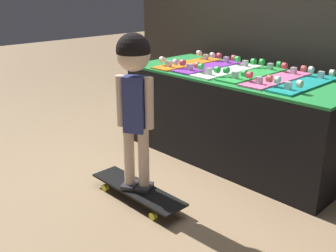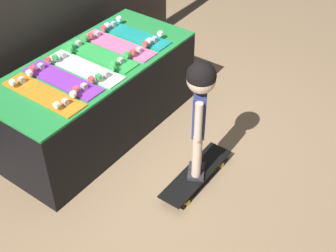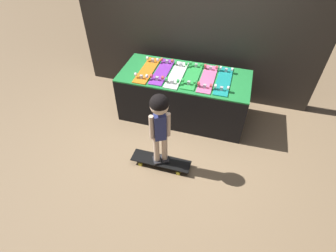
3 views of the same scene
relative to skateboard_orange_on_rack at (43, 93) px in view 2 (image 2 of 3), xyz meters
name	(u,v)px [view 2 (image 2 of 3)]	position (x,y,z in m)	size (l,w,h in m)	color
ground_plane	(140,149)	(0.56, -0.46, -0.75)	(16.00, 16.00, 0.00)	#9E7F5B
display_rack	(96,97)	(0.56, 0.03, -0.38)	(1.90, 0.84, 0.73)	black
skateboard_orange_on_rack	(43,93)	(0.00, 0.00, 0.00)	(0.20, 0.74, 0.09)	orange
skateboard_purple_on_rack	(62,79)	(0.22, 0.03, 0.00)	(0.20, 0.74, 0.09)	purple
skateboard_white_on_rack	(84,67)	(0.45, 0.00, 0.00)	(0.20, 0.74, 0.09)	white
skateboard_green_on_rack	(99,54)	(0.67, 0.04, 0.00)	(0.20, 0.74, 0.09)	green
skateboard_pink_on_rack	(118,44)	(0.90, 0.03, 0.00)	(0.20, 0.74, 0.09)	pink
skateboard_teal_on_rack	(133,34)	(1.12, 0.03, 0.00)	(0.20, 0.74, 0.09)	teal
skateboard_on_floor	(196,174)	(0.54, -1.08, -0.68)	(0.79, 0.21, 0.09)	black
child	(200,101)	(0.54, -1.08, 0.08)	(0.24, 0.21, 1.06)	#2D2D33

